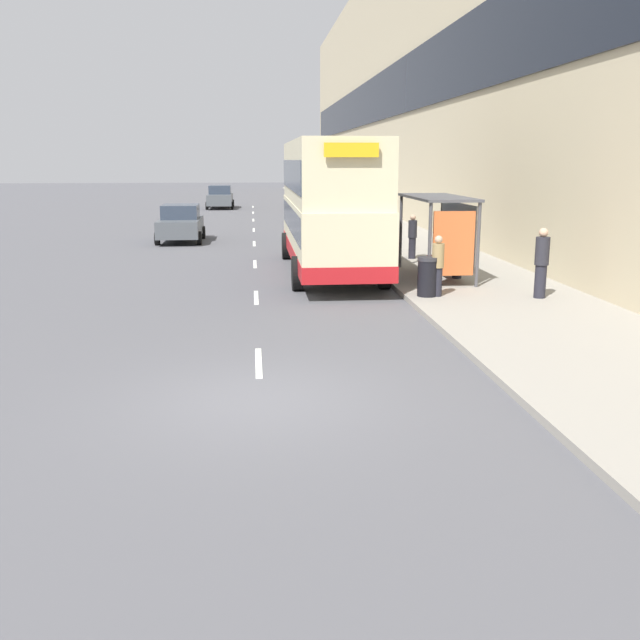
# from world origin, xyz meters

# --- Properties ---
(ground_plane) EXTENTS (220.00, 220.00, 0.00)m
(ground_plane) POSITION_xyz_m (0.00, 0.00, 0.00)
(ground_plane) COLOR #515156
(pavement) EXTENTS (5.00, 93.00, 0.14)m
(pavement) POSITION_xyz_m (6.50, 38.50, 0.07)
(pavement) COLOR gray
(pavement) RESTS_ON ground_plane
(terrace_facade) EXTENTS (3.10, 93.00, 17.74)m
(terrace_facade) POSITION_xyz_m (10.49, 38.50, 8.86)
(terrace_facade) COLOR #C6B793
(terrace_facade) RESTS_ON ground_plane
(lane_mark_0) EXTENTS (0.12, 2.00, 0.01)m
(lane_mark_0) POSITION_xyz_m (0.00, 2.15, 0.01)
(lane_mark_0) COLOR silver
(lane_mark_0) RESTS_ON ground_plane
(lane_mark_1) EXTENTS (0.12, 2.00, 0.01)m
(lane_mark_1) POSITION_xyz_m (0.00, 8.61, 0.01)
(lane_mark_1) COLOR silver
(lane_mark_1) RESTS_ON ground_plane
(lane_mark_2) EXTENTS (0.12, 2.00, 0.01)m
(lane_mark_2) POSITION_xyz_m (0.00, 15.08, 0.01)
(lane_mark_2) COLOR silver
(lane_mark_2) RESTS_ON ground_plane
(lane_mark_3) EXTENTS (0.12, 2.00, 0.01)m
(lane_mark_3) POSITION_xyz_m (0.00, 21.55, 0.01)
(lane_mark_3) COLOR silver
(lane_mark_3) RESTS_ON ground_plane
(lane_mark_4) EXTENTS (0.12, 2.00, 0.01)m
(lane_mark_4) POSITION_xyz_m (0.00, 28.01, 0.01)
(lane_mark_4) COLOR silver
(lane_mark_4) RESTS_ON ground_plane
(lane_mark_5) EXTENTS (0.12, 2.00, 0.01)m
(lane_mark_5) POSITION_xyz_m (0.00, 34.48, 0.01)
(lane_mark_5) COLOR silver
(lane_mark_5) RESTS_ON ground_plane
(lane_mark_6) EXTENTS (0.12, 2.00, 0.01)m
(lane_mark_6) POSITION_xyz_m (0.00, 40.95, 0.01)
(lane_mark_6) COLOR silver
(lane_mark_6) RESTS_ON ground_plane
(lane_mark_7) EXTENTS (0.12, 2.00, 0.01)m
(lane_mark_7) POSITION_xyz_m (0.00, 47.42, 0.01)
(lane_mark_7) COLOR silver
(lane_mark_7) RESTS_ON ground_plane
(bus_shelter) EXTENTS (1.60, 4.20, 2.48)m
(bus_shelter) POSITION_xyz_m (5.77, 10.59, 1.88)
(bus_shelter) COLOR #4C4C51
(bus_shelter) RESTS_ON ground_plane
(double_decker_bus_near) EXTENTS (2.85, 10.45, 4.30)m
(double_decker_bus_near) POSITION_xyz_m (2.47, 12.86, 2.28)
(double_decker_bus_near) COLOR beige
(double_decker_bus_near) RESTS_ON ground_plane
(car_0) EXTENTS (2.05, 3.84, 1.77)m
(car_0) POSITION_xyz_m (3.14, 24.24, 0.87)
(car_0) COLOR #B7B799
(car_0) RESTS_ON ground_plane
(car_1) EXTENTS (2.04, 4.08, 1.69)m
(car_1) POSITION_xyz_m (-3.36, 22.70, 0.84)
(car_1) COLOR #4C5156
(car_1) RESTS_ON ground_plane
(car_2) EXTENTS (2.07, 4.59, 1.77)m
(car_2) POSITION_xyz_m (-2.53, 45.88, 0.88)
(car_2) COLOR #4C5156
(car_2) RESTS_ON ground_plane
(pedestrian_at_shelter) EXTENTS (0.32, 0.32, 1.61)m
(pedestrian_at_shelter) POSITION_xyz_m (5.78, 15.04, 0.96)
(pedestrian_at_shelter) COLOR #23232D
(pedestrian_at_shelter) RESTS_ON ground_plane
(pedestrian_1) EXTENTS (0.35, 0.35, 1.76)m
(pedestrian_1) POSITION_xyz_m (6.17, 10.49, 1.04)
(pedestrian_1) COLOR #23232D
(pedestrian_1) RESTS_ON ground_plane
(pedestrian_2) EXTENTS (0.37, 0.37, 1.84)m
(pedestrian_2) POSITION_xyz_m (7.45, 7.17, 1.08)
(pedestrian_2) COLOR #23232D
(pedestrian_2) RESTS_ON ground_plane
(pedestrian_3) EXTENTS (0.32, 0.32, 1.62)m
(pedestrian_3) POSITION_xyz_m (4.81, 7.66, 0.97)
(pedestrian_3) COLOR #23232D
(pedestrian_3) RESTS_ON ground_plane
(litter_bin) EXTENTS (0.55, 0.55, 1.05)m
(litter_bin) POSITION_xyz_m (4.55, 7.69, 0.67)
(litter_bin) COLOR black
(litter_bin) RESTS_ON ground_plane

